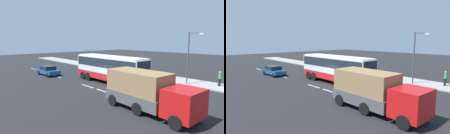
% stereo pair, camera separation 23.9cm
% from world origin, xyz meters
% --- Properties ---
extents(ground_plane, '(120.00, 120.00, 0.00)m').
position_xyz_m(ground_plane, '(0.00, 0.00, 0.00)').
color(ground_plane, black).
extents(sidewalk_curb, '(80.00, 4.00, 0.15)m').
position_xyz_m(sidewalk_curb, '(0.00, 8.60, 0.07)').
color(sidewalk_curb, gray).
rests_on(sidewalk_curb, ground_plane).
extents(lane_centreline, '(29.95, 0.16, 0.01)m').
position_xyz_m(lane_centreline, '(-5.56, -2.39, 0.00)').
color(lane_centreline, white).
rests_on(lane_centreline, ground_plane).
extents(coach_bus, '(11.20, 2.75, 3.52)m').
position_xyz_m(coach_bus, '(-0.72, 0.81, 2.18)').
color(coach_bus, red).
rests_on(coach_bus, ground_plane).
extents(cargo_truck, '(7.81, 2.82, 3.09)m').
position_xyz_m(cargo_truck, '(8.79, -3.57, 1.64)').
color(cargo_truck, red).
rests_on(cargo_truck, ground_plane).
extents(car_blue_saloon, '(4.43, 2.10, 1.48)m').
position_xyz_m(car_blue_saloon, '(-11.29, -2.88, 0.78)').
color(car_blue_saloon, '#194799').
rests_on(car_blue_saloon, ground_plane).
extents(pedestrian_near_curb, '(0.32, 0.32, 1.74)m').
position_xyz_m(pedestrian_near_curb, '(-5.21, 8.09, 1.16)').
color(pedestrian_near_curb, '#38334C').
rests_on(pedestrian_near_curb, sidewalk_curb).
extents(pedestrian_at_crossing, '(0.32, 0.32, 1.76)m').
position_xyz_m(pedestrian_at_crossing, '(9.67, 8.91, 1.17)').
color(pedestrian_at_crossing, black).
rests_on(pedestrian_at_crossing, sidewalk_curb).
extents(street_lamp, '(1.85, 0.24, 6.38)m').
position_xyz_m(street_lamp, '(6.68, 7.27, 3.86)').
color(street_lamp, '#47474C').
rests_on(street_lamp, sidewalk_curb).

